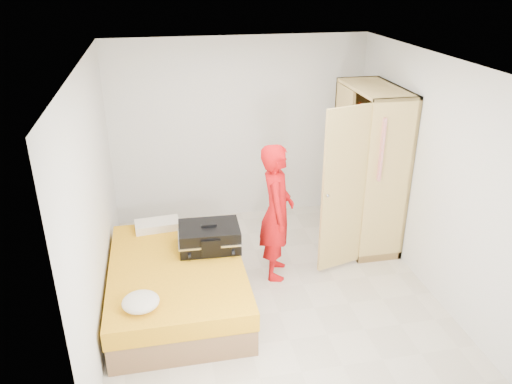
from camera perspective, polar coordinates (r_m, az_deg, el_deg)
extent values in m
plane|color=beige|center=(5.91, 1.59, -10.98)|extent=(4.00, 4.00, 0.00)
plane|color=white|center=(4.89, 1.95, 14.72)|extent=(4.00, 4.00, 0.00)
cube|color=white|center=(7.10, -1.90, 7.03)|extent=(3.60, 0.02, 2.60)
cube|color=white|center=(3.60, 9.06, -12.07)|extent=(3.60, 0.02, 2.60)
cube|color=white|center=(5.19, -17.99, -0.97)|extent=(0.02, 4.00, 2.60)
cube|color=white|center=(5.91, 19.02, 1.99)|extent=(0.02, 4.00, 2.60)
cube|color=brown|center=(5.68, -8.87, -11.11)|extent=(1.40, 2.00, 0.30)
cube|color=orange|center=(5.54, -9.04, -9.00)|extent=(1.42, 2.02, 0.20)
cube|color=#DFBB6D|center=(6.72, 14.84, 2.90)|extent=(0.04, 1.20, 2.10)
cube|color=#DFBB6D|center=(6.12, 14.84, 0.77)|extent=(0.58, 0.04, 2.10)
cube|color=#DFBB6D|center=(7.10, 10.90, 4.47)|extent=(0.58, 0.04, 2.10)
cube|color=#DFBB6D|center=(6.31, 13.60, 11.48)|extent=(0.58, 1.20, 0.04)
cube|color=#A77A47|center=(7.03, 11.98, -4.84)|extent=(0.58, 1.20, 0.10)
cube|color=#DFBB6D|center=(6.76, 9.63, 3.54)|extent=(0.04, 0.59, 2.00)
cube|color=#DFBB6D|center=(5.85, 9.99, 0.13)|extent=(0.58, 0.19, 2.00)
cylinder|color=#B2B2B7|center=(6.35, 13.45, 10.07)|extent=(0.02, 1.10, 0.02)
imported|color=red|center=(5.78, 2.37, -2.30)|extent=(0.52, 0.68, 1.65)
cube|color=black|center=(5.67, -5.36, -5.13)|extent=(0.69, 0.51, 0.27)
cube|color=black|center=(5.60, -5.42, -3.79)|extent=(0.18, 0.05, 0.03)
ellipsoid|color=silver|center=(4.88, -13.04, -12.14)|extent=(0.35, 0.35, 0.13)
cube|color=silver|center=(6.20, -11.21, -3.71)|extent=(0.55, 0.32, 0.10)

